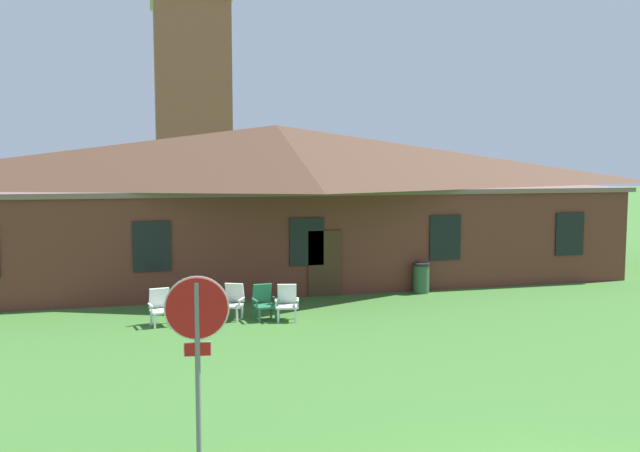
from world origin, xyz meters
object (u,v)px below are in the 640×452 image
stop_sign (197,341)px  trash_bin (421,278)px  lawn_chair_middle (264,301)px  lawn_chair_by_porch (161,306)px  lawn_chair_near_door (199,306)px  lawn_chair_left_end (233,301)px  lawn_chair_right_end (287,302)px

stop_sign → trash_bin: size_ratio=2.90×
stop_sign → lawn_chair_middle: stop_sign is taller
stop_sign → lawn_chair_by_porch: size_ratio=2.97×
lawn_chair_near_door → lawn_chair_middle: bearing=4.5°
lawn_chair_left_end → lawn_chair_middle: size_ratio=1.00×
lawn_chair_middle → trash_bin: 6.11m
lawn_chair_right_end → lawn_chair_middle: bearing=161.4°
stop_sign → lawn_chair_near_door: (0.70, 9.27, -1.52)m
lawn_chair_near_door → trash_bin: trash_bin is taller
lawn_chair_by_porch → lawn_chair_middle: same height
lawn_chair_left_end → trash_bin: 6.76m
lawn_chair_near_door → lawn_chair_right_end: same height
lawn_chair_left_end → lawn_chair_near_door: bearing=-155.1°
lawn_chair_middle → trash_bin: trash_bin is taller
lawn_chair_middle → trash_bin: bearing=23.4°
lawn_chair_right_end → lawn_chair_left_end: bearing=160.6°
lawn_chair_by_porch → trash_bin: (8.33, 2.36, -0.00)m
lawn_chair_middle → trash_bin: (5.61, 2.43, -0.00)m
lawn_chair_by_porch → trash_bin: 8.66m
lawn_chair_near_door → trash_bin: 7.78m
stop_sign → lawn_chair_left_end: stop_sign is taller
lawn_chair_right_end → lawn_chair_by_porch: bearing=175.4°
lawn_chair_left_end → lawn_chair_right_end: same height
lawn_chair_middle → lawn_chair_right_end: same height
lawn_chair_by_porch → trash_bin: trash_bin is taller
lawn_chair_right_end → trash_bin: size_ratio=0.98×
lawn_chair_left_end → trash_bin: bearing=18.4°
lawn_chair_near_door → lawn_chair_right_end: (2.33, -0.06, 0.00)m
stop_sign → trash_bin: stop_sign is taller
trash_bin → lawn_chair_middle: bearing=-156.6°
stop_sign → lawn_chair_near_door: size_ratio=2.97×
lawn_chair_middle → lawn_chair_near_door: bearing=-175.5°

